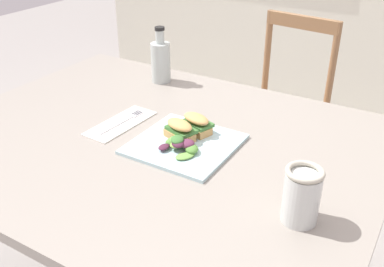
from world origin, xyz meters
TOP-DOWN VIEW (x-y plane):
  - dining_table at (-0.07, 0.05)m, footprint 1.29×1.00m
  - chair_wooden_far at (-0.02, 1.01)m, footprint 0.45×0.45m
  - plate_lunch at (0.04, 0.05)m, footprint 0.27×0.27m
  - sandwich_half_front at (0.01, 0.07)m, footprint 0.10×0.08m
  - sandwich_half_back at (0.04, 0.12)m, footprint 0.10×0.08m
  - salad_mixed_greens at (0.05, 0.02)m, footprint 0.12×0.12m
  - napkin_folded at (-0.20, 0.06)m, footprint 0.11×0.25m
  - fork_on_napkin at (-0.20, 0.08)m, footprint 0.03×0.19m
  - bottle_cold_brew at (-0.29, 0.42)m, footprint 0.07×0.07m
  - mason_jar_iced_tea at (0.42, -0.09)m, footprint 0.08×0.08m

SIDE VIEW (x-z plane):
  - chair_wooden_far at x=-0.02m, z-range 0.01..0.88m
  - dining_table at x=-0.07m, z-range 0.26..1.00m
  - napkin_folded at x=-0.20m, z-range 0.74..0.74m
  - plate_lunch at x=0.04m, z-range 0.74..0.75m
  - fork_on_napkin at x=-0.20m, z-range 0.74..0.75m
  - salad_mixed_greens at x=0.05m, z-range 0.75..0.79m
  - sandwich_half_front at x=0.01m, z-range 0.75..0.81m
  - sandwich_half_back at x=0.04m, z-range 0.75..0.81m
  - mason_jar_iced_tea at x=0.42m, z-range 0.73..0.86m
  - bottle_cold_brew at x=-0.29m, z-range 0.71..0.91m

